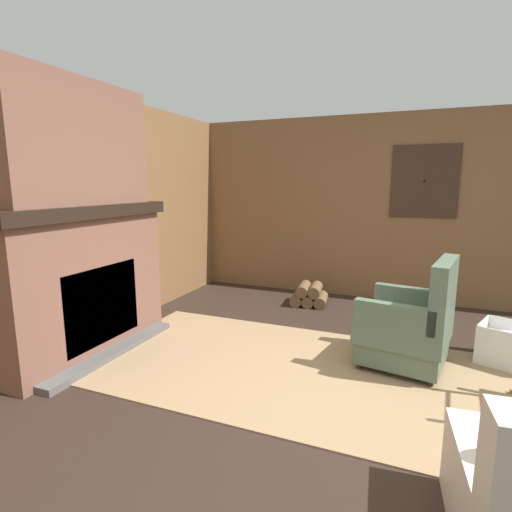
# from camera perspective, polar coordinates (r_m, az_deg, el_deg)

# --- Properties ---
(ground_plane) EXTENTS (14.00, 14.00, 0.00)m
(ground_plane) POSITION_cam_1_polar(r_m,az_deg,el_deg) (3.09, 16.86, -20.13)
(ground_plane) COLOR #2D2119
(wood_panel_wall_left) EXTENTS (0.06, 6.18, 2.42)m
(wood_panel_wall_left) POSITION_cam_1_polar(r_m,az_deg,el_deg) (4.03, -26.22, 4.55)
(wood_panel_wall_left) COLOR brown
(wood_panel_wall_left) RESTS_ON ground
(wood_panel_wall_back) EXTENTS (6.18, 0.09, 2.42)m
(wood_panel_wall_back) POSITION_cam_1_polar(r_m,az_deg,el_deg) (5.50, 20.44, 6.34)
(wood_panel_wall_back) COLOR brown
(wood_panel_wall_back) RESTS_ON ground
(fireplace_hearth) EXTENTS (0.62, 1.79, 1.35)m
(fireplace_hearth) POSITION_cam_1_polar(r_m,az_deg,el_deg) (3.93, -23.18, -3.28)
(fireplace_hearth) COLOR brown
(fireplace_hearth) RESTS_ON ground
(chimney_breast) EXTENTS (0.36, 1.49, 1.04)m
(chimney_breast) POSITION_cam_1_polar(r_m,az_deg,el_deg) (3.85, -24.63, 14.42)
(chimney_breast) COLOR brown
(chimney_breast) RESTS_ON fireplace_hearth
(area_rug) EXTENTS (4.00, 1.85, 0.01)m
(area_rug) POSITION_cam_1_polar(r_m,az_deg,el_deg) (3.45, 9.30, -16.27)
(area_rug) COLOR #997A56
(area_rug) RESTS_ON ground
(armchair) EXTENTS (0.80, 0.79, 0.95)m
(armchair) POSITION_cam_1_polar(r_m,az_deg,el_deg) (3.64, 21.08, -9.54)
(armchair) COLOR #516651
(armchair) RESTS_ON ground
(firewood_stack) EXTENTS (0.49, 0.45, 0.28)m
(firewood_stack) POSITION_cam_1_polar(r_m,az_deg,el_deg) (5.19, 7.63, -5.57)
(firewood_stack) COLOR brown
(firewood_stack) RESTS_ON ground
(storage_case) EXTENTS (0.15, 0.21, 0.13)m
(storage_case) POSITION_cam_1_polar(r_m,az_deg,el_deg) (4.08, -21.49, 7.90)
(storage_case) COLOR black
(storage_case) RESTS_ON fireplace_hearth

